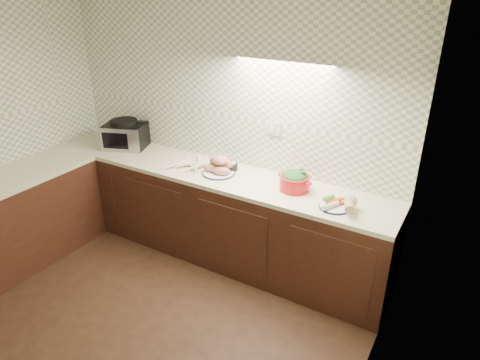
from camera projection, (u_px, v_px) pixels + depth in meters
The scene contains 8 objects.
room at pixel (64, 147), 2.59m from camera, with size 3.60×3.60×2.60m.
counter at pixel (98, 231), 3.94m from camera, with size 3.60×3.60×0.90m.
toaster_oven at pixel (125, 135), 4.57m from camera, with size 0.52×0.46×0.31m.
parsnip_pile at pixel (190, 164), 4.12m from camera, with size 0.30×0.35×0.08m.
sweet_potato_plate at pixel (219, 166), 3.97m from camera, with size 0.31×0.31×0.18m.
onion_bowl at pixel (230, 165), 4.06m from camera, with size 0.15×0.15×0.12m.
dutch_oven at pixel (295, 180), 3.66m from camera, with size 0.32×0.31×0.18m.
veg_plate at pixel (342, 203), 3.38m from camera, with size 0.31×0.30×0.12m.
Camera 1 is at (2.15, -1.55, 2.55)m, focal length 32.00 mm.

